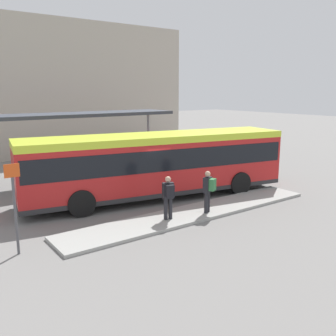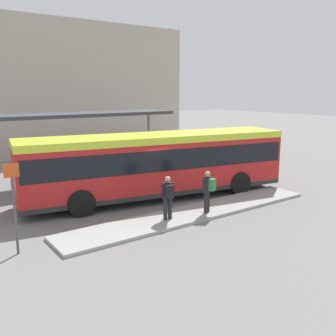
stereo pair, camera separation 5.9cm
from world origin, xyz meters
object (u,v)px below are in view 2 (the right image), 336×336
Objects in this scene: bicycle_yellow at (230,159)px; platform_sign at (14,205)px; city_bus at (157,161)px; pedestrian_waiting at (168,195)px; pedestrian_companion at (208,189)px; bicycle_orange at (234,161)px.

bicycle_yellow is 16.77m from platform_sign.
pedestrian_waiting is at bearing -107.03° from city_bus.
platform_sign is at bearing -148.93° from city_bus.
bicycle_yellow is (10.13, 6.85, -0.72)m from pedestrian_waiting.
city_bus is 4.46× the size of platform_sign.
pedestrian_companion is (0.19, -3.28, -0.65)m from city_bus.
city_bus reaches higher than pedestrian_companion.
pedestrian_companion is at bearing 133.91° from bicycle_yellow.
pedestrian_waiting is (-1.58, -3.03, -0.67)m from city_bus.
bicycle_orange is at bearing 31.26° from city_bus.
pedestrian_waiting is 12.25m from bicycle_yellow.
bicycle_yellow is 0.59× the size of platform_sign.
pedestrian_companion is 10.99m from bicycle_yellow.
bicycle_orange is at bearing 158.89° from bicycle_yellow.
bicycle_yellow is at bearing 34.55° from city_bus.
platform_sign reaches higher than pedestrian_companion.
pedestrian_waiting is 1.79m from pedestrian_companion.
pedestrian_companion reaches higher than pedestrian_waiting.
pedestrian_waiting is 1.01× the size of bicycle_yellow.
pedestrian_companion is 1.01× the size of bicycle_orange.
bicycle_yellow is (8.55, 3.82, -1.38)m from city_bus.
pedestrian_companion is 0.60× the size of platform_sign.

